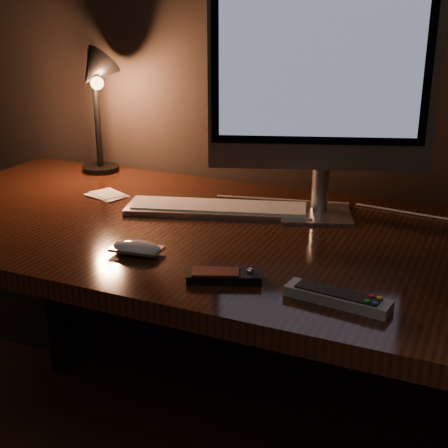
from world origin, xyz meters
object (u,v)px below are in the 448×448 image
at_px(mouse, 137,249).
at_px(desk_lamp, 96,89).
at_px(keyboard, 219,208).
at_px(desk, 230,270).
at_px(tv_remote, 337,297).
at_px(monitor, 322,82).
at_px(media_remote, 224,276).

distance_m(mouse, desk_lamp, 0.68).
relative_size(keyboard, desk_lamp, 1.21).
relative_size(desk, mouse, 15.77).
xyz_separation_m(desk, keyboard, (-0.05, 0.04, 0.14)).
distance_m(desk, tv_remote, 0.48).
height_order(monitor, mouse, monitor).
distance_m(media_remote, desk_lamp, 0.85).
height_order(tv_remote, desk_lamp, desk_lamp).
bearing_deg(monitor, mouse, -144.49).
bearing_deg(desk_lamp, keyboard, -21.16).
height_order(media_remote, desk_lamp, desk_lamp).
bearing_deg(monitor, tv_remote, -88.46).
relative_size(monitor, desk_lamp, 1.43).
relative_size(tv_remote, desk_lamp, 0.50).
bearing_deg(keyboard, tv_remote, -60.01).
height_order(mouse, tv_remote, tv_remote).
xyz_separation_m(keyboard, desk_lamp, (-0.45, 0.17, 0.24)).
relative_size(monitor, keyboard, 1.18).
height_order(monitor, keyboard, monitor).
bearing_deg(tv_remote, media_remote, -174.15).
distance_m(desk, desk_lamp, 0.66).
bearing_deg(mouse, desk_lamp, 125.24).
xyz_separation_m(desk, mouse, (-0.08, -0.27, 0.14)).
distance_m(keyboard, media_remote, 0.40).
distance_m(desk, media_remote, 0.37).
bearing_deg(mouse, monitor, 49.28).
distance_m(media_remote, tv_remote, 0.21).
bearing_deg(desk_lamp, desk, -23.32).
xyz_separation_m(desk, media_remote, (0.13, -0.32, 0.14)).
distance_m(desk, monitor, 0.48).
distance_m(monitor, desk_lamp, 0.69).
bearing_deg(tv_remote, mouse, -179.39).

